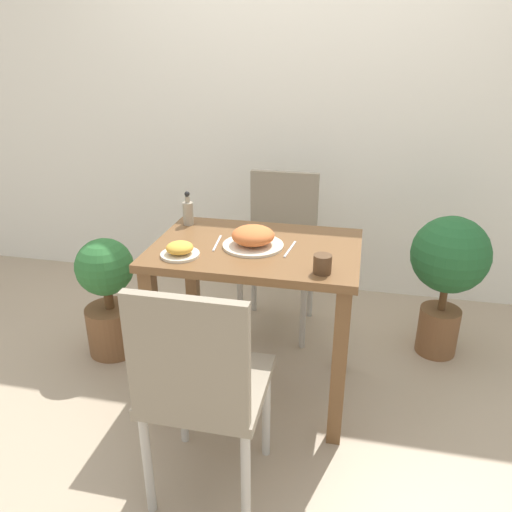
{
  "coord_description": "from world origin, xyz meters",
  "views": [
    {
      "loc": [
        0.44,
        -1.99,
        1.6
      ],
      "look_at": [
        0.0,
        0.0,
        0.73
      ],
      "focal_mm": 35.0,
      "sensor_mm": 36.0,
      "label": 1
    }
  ],
  "objects": [
    {
      "name": "chair_far",
      "position": [
        -0.01,
        0.69,
        0.53
      ],
      "size": [
        0.42,
        0.42,
        0.92
      ],
      "color": "gray",
      "rests_on": "ground_plane"
    },
    {
      "name": "ground_plane",
      "position": [
        0.0,
        0.0,
        0.0
      ],
      "size": [
        16.0,
        16.0,
        0.0
      ],
      "primitive_type": "plane",
      "color": "tan"
    },
    {
      "name": "side_plate",
      "position": [
        -0.29,
        -0.18,
        0.8
      ],
      "size": [
        0.16,
        0.16,
        0.06
      ],
      "color": "beige",
      "rests_on": "dining_table"
    },
    {
      "name": "spoon_utensil",
      "position": [
        0.15,
        -0.01,
        0.78
      ],
      "size": [
        0.03,
        0.18,
        0.0
      ],
      "rotation": [
        0.0,
        0.0,
        1.46
      ],
      "color": "silver",
      "rests_on": "dining_table"
    },
    {
      "name": "fork_utensil",
      "position": [
        -0.17,
        -0.01,
        0.78
      ],
      "size": [
        0.03,
        0.18,
        0.0
      ],
      "rotation": [
        0.0,
        0.0,
        1.67
      ],
      "color": "silver",
      "rests_on": "dining_table"
    },
    {
      "name": "food_plate",
      "position": [
        -0.01,
        -0.01,
        0.82
      ],
      "size": [
        0.27,
        0.27,
        0.09
      ],
      "color": "beige",
      "rests_on": "dining_table"
    },
    {
      "name": "dining_table",
      "position": [
        0.0,
        0.0,
        0.63
      ],
      "size": [
        0.91,
        0.63,
        0.78
      ],
      "color": "brown",
      "rests_on": "ground_plane"
    },
    {
      "name": "chair_near",
      "position": [
        -0.05,
        -0.66,
        0.53
      ],
      "size": [
        0.42,
        0.42,
        0.92
      ],
      "rotation": [
        0.0,
        0.0,
        3.14
      ],
      "color": "gray",
      "rests_on": "ground_plane"
    },
    {
      "name": "wall_back",
      "position": [
        0.0,
        1.24,
        1.3
      ],
      "size": [
        8.0,
        0.05,
        2.6
      ],
      "color": "white",
      "rests_on": "ground_plane"
    },
    {
      "name": "potted_plant_left",
      "position": [
        -0.85,
        0.17,
        0.36
      ],
      "size": [
        0.31,
        0.31,
        0.67
      ],
      "color": "brown",
      "rests_on": "ground_plane"
    },
    {
      "name": "drink_cup",
      "position": [
        0.31,
        -0.22,
        0.81
      ],
      "size": [
        0.07,
        0.07,
        0.07
      ],
      "color": "#4C331E",
      "rests_on": "dining_table"
    },
    {
      "name": "potted_plant_right",
      "position": [
        0.91,
        0.54,
        0.52
      ],
      "size": [
        0.4,
        0.4,
        0.79
      ],
      "color": "brown",
      "rests_on": "ground_plane"
    },
    {
      "name": "sauce_bottle",
      "position": [
        -0.38,
        0.2,
        0.84
      ],
      "size": [
        0.05,
        0.05,
        0.17
      ],
      "color": "gray",
      "rests_on": "dining_table"
    }
  ]
}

